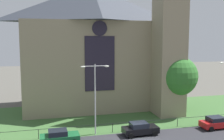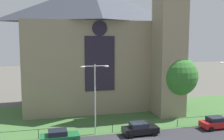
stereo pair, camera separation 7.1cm
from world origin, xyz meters
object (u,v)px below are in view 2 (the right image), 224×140
Objects in this scene: church_building at (98,45)px; streetlamp_near at (95,90)px; tree_right_near at (177,76)px; parked_car_black at (140,129)px; tree_right_far at (182,78)px; parked_car_green at (59,137)px; parked_car_red at (217,123)px.

church_building is 14.29m from streetlamp_near.
tree_right_near is 11.76m from parked_car_black.
parked_car_green is (-20.49, -10.81, -4.11)m from tree_right_far.
parked_car_black is 10.22m from parked_car_red.
parked_car_black is (-11.12, -10.47, -4.11)m from tree_right_far.
parked_car_red is (15.29, -1.68, -4.56)m from streetlamp_near.
tree_right_far is at bearing 26.61° from parked_car_green.
tree_right_far is 1.67× the size of parked_car_black.
tree_right_far reaches higher than parked_car_red.
church_building is at bearing 128.51° from parked_car_red.
tree_right_near is 19.63m from parked_car_green.
parked_car_red is (1.97, -6.88, -5.07)m from tree_right_near.
streetlamp_near is 1.97× the size of parked_car_red.
tree_right_near is 2.08× the size of parked_car_green.
tree_right_near is at bearing -127.26° from tree_right_far.
parked_car_red is at bearing -94.84° from tree_right_far.
parked_car_red is (19.59, 0.14, 0.00)m from parked_car_green.
parked_car_green is 1.00× the size of parked_car_black.
tree_right_far is at bearing 41.75° from parked_car_black.
streetlamp_near reaches higher than parked_car_green.
parked_car_black is at bearing -16.24° from streetlamp_near.
church_building is 21.50m from parked_car_red.
tree_right_far is 0.80× the size of tree_right_near.
church_building reaches higher than parked_car_black.
tree_right_far is 15.82m from parked_car_black.
tree_right_near is at bearing 37.52° from parked_car_black.
streetlamp_near is at bearing -150.96° from tree_right_far.
parked_car_green is 19.59m from parked_car_red.
parked_car_green is 1.00× the size of parked_car_red.
parked_car_red is at bearing -49.98° from church_building.
tree_right_near reaches higher than parked_car_red.
parked_car_black is (2.18, -14.56, -9.53)m from church_building.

